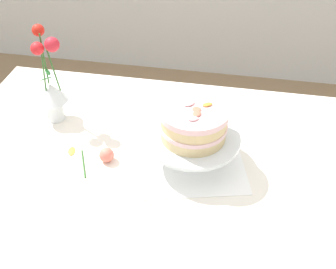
% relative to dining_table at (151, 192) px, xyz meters
% --- Properties ---
extents(dining_table, '(1.40, 1.00, 0.74)m').
position_rel_dining_table_xyz_m(dining_table, '(0.00, 0.00, 0.00)').
color(dining_table, white).
rests_on(dining_table, ground).
extents(linen_napkin, '(0.39, 0.39, 0.00)m').
position_rel_dining_table_xyz_m(linen_napkin, '(0.12, 0.07, 0.09)').
color(linen_napkin, white).
rests_on(linen_napkin, dining_table).
extents(cake_stand, '(0.29, 0.29, 0.10)m').
position_rel_dining_table_xyz_m(cake_stand, '(0.12, 0.07, 0.17)').
color(cake_stand, silver).
rests_on(cake_stand, linen_napkin).
extents(layer_cake, '(0.21, 0.21, 0.11)m').
position_rel_dining_table_xyz_m(layer_cake, '(0.12, 0.07, 0.24)').
color(layer_cake, beige).
rests_on(layer_cake, cake_stand).
extents(flower_vase, '(0.11, 0.11, 0.34)m').
position_rel_dining_table_xyz_m(flower_vase, '(-0.39, 0.21, 0.22)').
color(flower_vase, silver).
rests_on(flower_vase, dining_table).
extents(fallen_rose, '(0.12, 0.12, 0.05)m').
position_rel_dining_table_xyz_m(fallen_rose, '(-0.15, 0.02, 0.11)').
color(fallen_rose, '#2D6028').
rests_on(fallen_rose, dining_table).
extents(loose_petal_0, '(0.03, 0.05, 0.00)m').
position_rel_dining_table_xyz_m(loose_petal_0, '(-0.27, 0.04, 0.09)').
color(loose_petal_0, yellow).
rests_on(loose_petal_0, dining_table).
extents(loose_petal_1, '(0.04, 0.04, 0.01)m').
position_rel_dining_table_xyz_m(loose_petal_1, '(0.05, 0.27, 0.09)').
color(loose_petal_1, orange).
rests_on(loose_petal_1, dining_table).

